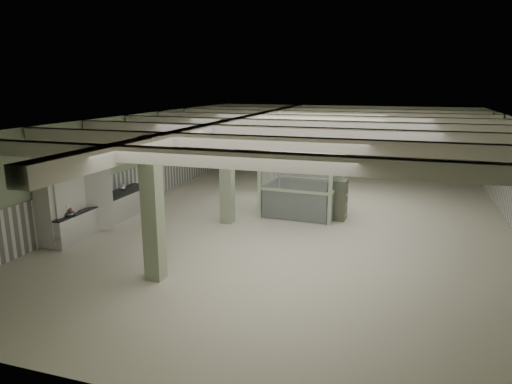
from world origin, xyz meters
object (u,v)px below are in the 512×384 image
(prep_counter, at_px, (103,212))
(filing_cabinet, at_px, (340,200))
(walkin_cooler, at_px, (71,205))
(guard_booth, at_px, (302,172))

(prep_counter, height_order, filing_cabinet, filing_cabinet)
(walkin_cooler, bearing_deg, prep_counter, 86.68)
(prep_counter, distance_m, walkin_cooler, 1.57)
(filing_cabinet, bearing_deg, guard_booth, 169.49)
(walkin_cooler, height_order, guard_booth, guard_booth)
(walkin_cooler, relative_size, guard_booth, 0.79)
(guard_booth, bearing_deg, walkin_cooler, -139.22)
(walkin_cooler, distance_m, guard_booth, 8.06)
(guard_booth, distance_m, filing_cabinet, 1.73)
(filing_cabinet, bearing_deg, walkin_cooler, -147.44)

